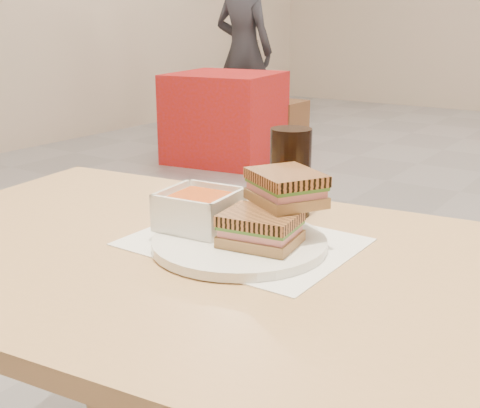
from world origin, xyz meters
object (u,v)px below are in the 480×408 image
Objects in this scene: soup_bowl at (199,211)px; bg_chair_0r at (280,125)px; cola_glass at (290,172)px; main_table at (229,326)px; bg_table_0 at (225,117)px; plate at (239,243)px; panini_lower at (261,228)px; bg_chair_0l at (194,111)px; patron_a at (243,51)px.

soup_bowl is 0.30× the size of bg_chair_0r.
soup_bowl is 0.79× the size of cola_glass.
bg_table_0 is at bearing 126.22° from main_table.
cola_glass is at bearing 72.02° from soup_bowl.
plate is 1.72× the size of cola_glass.
panini_lower is 0.78× the size of cola_glass.
soup_bowl is 0.20m from cola_glass.
bg_chair_0r is (-2.16, 3.55, -0.62)m from cola_glass.
bg_table_0 reaches higher than bg_chair_0l.
plate is at bearing -53.54° from bg_table_0.
bg_chair_0r is (1.04, -0.12, -0.02)m from bg_chair_0l.
bg_table_0 is at bearing 125.52° from soup_bowl.
cola_glass is 0.18× the size of bg_table_0.
patron_a reaches higher than bg_chair_0l.
soup_bowl is 4.83m from patron_a.
bg_chair_0l is (-3.23, 3.91, -0.41)m from main_table.
patron_a is (-0.58, 0.28, 0.59)m from bg_chair_0r.
bg_table_0 is 0.63m from bg_chair_0r.
plate reaches higher than bg_table_0.
plate is 0.05m from panini_lower.
plate is 3.93m from bg_table_0.
bg_chair_0r is at bearing -6.61° from bg_chair_0l.
bg_table_0 is at bearing 127.93° from cola_glass.
bg_chair_0l is at bearing 129.78° from plate.
main_table is at bearing -53.78° from bg_table_0.
main_table reaches higher than bg_chair_0r.
bg_table_0 is at bearing -63.78° from patron_a.
panini_lower is at bearing 50.49° from main_table.
plate is 4.37m from bg_chair_0r.
main_table is 3.10× the size of bg_chair_0r.
soup_bowl is at bearing -60.71° from bg_chair_0r.
panini_lower is at bearing -4.72° from soup_bowl.
main_table is 3.96m from bg_table_0.
soup_bowl is at bearing 174.73° from plate.
soup_bowl is at bearing -56.36° from patron_a.
bg_chair_0l is 1.10× the size of bg_chair_0r.
bg_table_0 is at bearing 126.92° from panini_lower.
panini_lower is at bearing -59.34° from bg_chair_0r.
plate is 5.06m from bg_chair_0l.
cola_glass is 4.71m from patron_a.
plate is at bearing 102.62° from main_table.
cola_glass reaches higher than main_table.
cola_glass reaches higher than plate.
cola_glass is at bearing -58.73° from bg_chair_0r.
plate is at bearing -5.27° from soup_bowl.
panini_lower reaches higher than main_table.
panini_lower is at bearing -55.21° from patron_a.
bg_table_0 is (-2.37, 3.15, -0.45)m from panini_lower.
bg_table_0 is 2.15× the size of bg_chair_0r.
main_table is 0.13m from plate.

